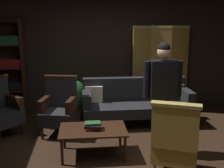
# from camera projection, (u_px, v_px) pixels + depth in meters

# --- Properties ---
(ground_plane) EXTENTS (10.00, 10.00, 0.00)m
(ground_plane) POSITION_uv_depth(u_px,v_px,m) (118.00, 157.00, 4.15)
(ground_plane) COLOR black
(back_wall) EXTENTS (7.20, 0.10, 2.80)m
(back_wall) POSITION_uv_depth(u_px,v_px,m) (104.00, 48.00, 6.21)
(back_wall) COLOR black
(back_wall) RESTS_ON ground_plane
(folding_screen) EXTENTS (1.29, 0.23, 1.90)m
(folding_screen) POSITION_uv_depth(u_px,v_px,m) (160.00, 67.00, 6.20)
(folding_screen) COLOR olive
(folding_screen) RESTS_ON ground_plane
(bookshelf) EXTENTS (0.90, 0.32, 2.05)m
(bookshelf) POSITION_uv_depth(u_px,v_px,m) (4.00, 66.00, 5.82)
(bookshelf) COLOR black
(bookshelf) RESTS_ON ground_plane
(velvet_couch) EXTENTS (2.12, 0.78, 0.88)m
(velvet_couch) POSITION_uv_depth(u_px,v_px,m) (136.00, 100.00, 5.51)
(velvet_couch) COLOR black
(velvet_couch) RESTS_ON ground_plane
(coffee_table) EXTENTS (1.00, 0.64, 0.42)m
(coffee_table) POSITION_uv_depth(u_px,v_px,m) (93.00, 132.00, 4.16)
(coffee_table) COLOR black
(coffee_table) RESTS_ON ground_plane
(armchair_gilt_accent) EXTENTS (0.76, 0.75, 1.04)m
(armchair_gilt_accent) POSITION_uv_depth(u_px,v_px,m) (175.00, 141.00, 3.58)
(armchair_gilt_accent) COLOR tan
(armchair_gilt_accent) RESTS_ON ground_plane
(armchair_wing_left) EXTENTS (0.69, 0.68, 1.04)m
(armchair_wing_left) POSITION_uv_depth(u_px,v_px,m) (59.00, 107.00, 4.95)
(armchair_wing_left) COLOR black
(armchair_wing_left) RESTS_ON ground_plane
(armchair_wing_right) EXTENTS (0.81, 0.82, 1.04)m
(armchair_wing_right) POSITION_uv_depth(u_px,v_px,m) (0.00, 109.00, 4.89)
(armchair_wing_right) COLOR black
(armchair_wing_right) RESTS_ON ground_plane
(standing_figure) EXTENTS (0.59, 0.24, 1.70)m
(standing_figure) POSITION_uv_depth(u_px,v_px,m) (163.00, 88.00, 4.12)
(standing_figure) COLOR black
(standing_figure) RESTS_ON ground_plane
(potted_plant) EXTENTS (0.54, 0.54, 0.83)m
(potted_plant) POSITION_uv_depth(u_px,v_px,m) (75.00, 98.00, 5.60)
(potted_plant) COLOR brown
(potted_plant) RESTS_ON ground_plane
(book_red_leather) EXTENTS (0.26, 0.19, 0.04)m
(book_red_leather) POSITION_uv_depth(u_px,v_px,m) (93.00, 128.00, 4.13)
(book_red_leather) COLOR maroon
(book_red_leather) RESTS_ON coffee_table
(book_black_cloth) EXTENTS (0.27, 0.23, 0.03)m
(book_black_cloth) POSITION_uv_depth(u_px,v_px,m) (93.00, 126.00, 4.12)
(book_black_cloth) COLOR black
(book_black_cloth) RESTS_ON book_red_leather
(book_green_cloth) EXTENTS (0.23, 0.15, 0.04)m
(book_green_cloth) POSITION_uv_depth(u_px,v_px,m) (93.00, 123.00, 4.12)
(book_green_cloth) COLOR #1E4C28
(book_green_cloth) RESTS_ON book_black_cloth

